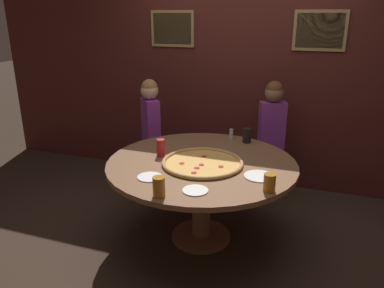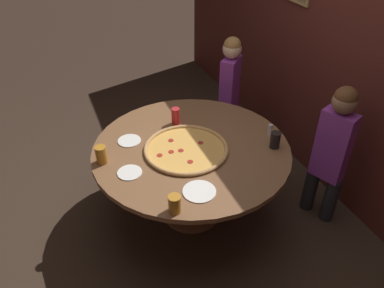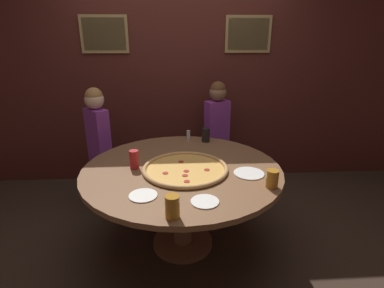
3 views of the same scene
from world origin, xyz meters
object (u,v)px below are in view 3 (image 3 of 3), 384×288
at_px(giant_pizza, 185,169).
at_px(diner_far_right, 217,130).
at_px(drink_cup_front_edge, 206,135).
at_px(white_plate_beside_cup, 143,195).
at_px(drink_cup_far_left, 172,207).
at_px(drink_cup_far_right, 272,179).
at_px(dining_table, 182,182).
at_px(white_plate_right_side, 205,202).
at_px(condiment_shaker, 188,135).
at_px(drink_cup_near_right, 134,160).
at_px(white_plate_left_side, 249,173).
at_px(diner_far_left, 99,141).

distance_m(giant_pizza, diner_far_right, 1.18).
relative_size(drink_cup_front_edge, diner_far_right, 0.11).
xyz_separation_m(giant_pizza, white_plate_beside_cup, (-0.29, -0.38, -0.01)).
height_order(drink_cup_far_left, diner_far_right, diner_far_right).
xyz_separation_m(drink_cup_front_edge, diner_far_right, (0.18, 0.44, -0.09)).
bearing_deg(drink_cup_far_right, white_plate_beside_cup, -175.33).
distance_m(dining_table, white_plate_right_side, 0.57).
bearing_deg(condiment_shaker, drink_cup_near_right, -124.65).
xyz_separation_m(dining_table, white_plate_right_side, (0.13, -0.54, 0.13)).
relative_size(drink_cup_far_right, diner_far_right, 0.10).
height_order(drink_cup_near_right, condiment_shaker, drink_cup_near_right).
bearing_deg(dining_table, drink_cup_near_right, 178.89).
bearing_deg(white_plate_left_side, dining_table, 163.55).
bearing_deg(diner_far_left, drink_cup_front_edge, -141.11).
xyz_separation_m(drink_cup_far_left, drink_cup_near_right, (-0.30, 0.71, 0.00)).
bearing_deg(white_plate_left_side, drink_cup_far_left, -136.73).
xyz_separation_m(drink_cup_front_edge, white_plate_left_side, (0.25, -0.76, -0.06)).
relative_size(giant_pizza, white_plate_beside_cup, 3.56).
relative_size(white_plate_left_side, diner_far_right, 0.18).
bearing_deg(drink_cup_near_right, drink_cup_far_right, -20.77).
relative_size(white_plate_left_side, white_plate_beside_cup, 1.23).
xyz_separation_m(white_plate_beside_cup, diner_far_left, (-0.57, 1.21, -0.03)).
relative_size(drink_cup_front_edge, drink_cup_far_right, 1.08).
xyz_separation_m(white_plate_left_side, white_plate_beside_cup, (-0.78, -0.29, 0.00)).
height_order(drink_cup_near_right, white_plate_left_side, drink_cup_near_right).
xyz_separation_m(dining_table, drink_cup_near_right, (-0.38, 0.01, 0.20)).
distance_m(white_plate_left_side, diner_far_left, 1.63).
bearing_deg(drink_cup_near_right, condiment_shaker, 55.35).
relative_size(drink_cup_far_right, condiment_shaker, 1.31).
bearing_deg(condiment_shaker, white_plate_left_side, -62.95).
height_order(dining_table, drink_cup_front_edge, drink_cup_front_edge).
xyz_separation_m(giant_pizza, white_plate_left_side, (0.48, -0.09, -0.01)).
relative_size(drink_cup_far_left, drink_cup_front_edge, 1.03).
relative_size(drink_cup_near_right, white_plate_beside_cup, 0.79).
distance_m(drink_cup_front_edge, diner_far_right, 0.48).
bearing_deg(white_plate_right_side, dining_table, 103.48).
height_order(dining_table, diner_far_right, diner_far_right).
distance_m(white_plate_right_side, condiment_shaker, 1.22).
distance_m(drink_cup_far_right, diner_far_left, 1.85).
relative_size(dining_table, drink_cup_far_left, 11.26).
height_order(dining_table, white_plate_beside_cup, white_plate_beside_cup).
distance_m(white_plate_right_side, diner_far_right, 1.62).
xyz_separation_m(condiment_shaker, diner_far_right, (0.34, 0.38, -0.07)).
xyz_separation_m(white_plate_beside_cup, diner_far_right, (0.70, 1.49, -0.02)).
relative_size(drink_cup_front_edge, diner_far_left, 0.11).
bearing_deg(giant_pizza, condiment_shaker, 85.22).
bearing_deg(white_plate_beside_cup, drink_cup_far_right, 4.67).
xyz_separation_m(condiment_shaker, diner_far_left, (-0.92, 0.10, -0.07)).
bearing_deg(drink_cup_far_right, diner_far_right, 97.39).
bearing_deg(white_plate_beside_cup, drink_cup_front_edge, 63.56).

